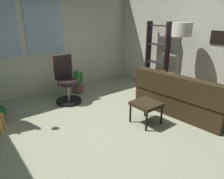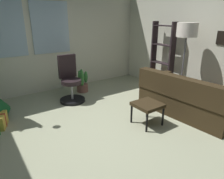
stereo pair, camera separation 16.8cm
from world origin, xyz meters
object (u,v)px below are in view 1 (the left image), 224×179
footstool (146,105)px  office_chair (67,84)px  potted_plant (77,83)px  bookshelf (157,60)px  couch (191,97)px  floor_lamp (182,34)px

footstool → office_chair: bearing=110.1°
footstool → office_chair: (-0.65, 1.77, 0.06)m
potted_plant → bookshelf: bearing=-30.0°
footstool → potted_plant: potted_plant is taller
bookshelf → couch: bearing=-110.2°
floor_lamp → couch: bearing=-114.9°
footstool → office_chair: size_ratio=0.44×
couch → bookshelf: 1.52m
office_chair → bookshelf: size_ratio=0.61×
floor_lamp → potted_plant: floor_lamp is taller
couch → floor_lamp: (0.26, 0.55, 1.19)m
couch → potted_plant: couch is taller
potted_plant → floor_lamp: bearing=-50.1°
office_chair → potted_plant: office_chair is taller
office_chair → potted_plant: size_ratio=1.77×
couch → floor_lamp: 1.34m
office_chair → bookshelf: 2.36m
couch → bookshelf: bearing=69.8°
bookshelf → floor_lamp: (-0.24, -0.80, 0.71)m
floor_lamp → potted_plant: size_ratio=2.91×
couch → floor_lamp: size_ratio=1.10×
couch → footstool: couch is taller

